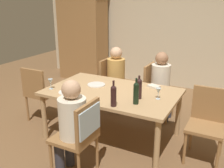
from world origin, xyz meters
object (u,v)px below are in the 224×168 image
at_px(wine_glass_near_left, 158,91).
at_px(wine_glass_centre, 51,82).
at_px(chair_right_end, 207,119).
at_px(wine_bottle_dark_red, 136,92).
at_px(wine_bottle_tall_green, 113,95).
at_px(wine_bottle_short_olive, 139,88).
at_px(dinner_plate_guest_left, 96,85).
at_px(chair_far_left, 112,80).
at_px(chair_left_end, 39,91).
at_px(armoire_cabinet, 83,35).
at_px(person_man_guest, 162,81).
at_px(person_man_bearded, 117,74).
at_px(chair_near, 82,130).
at_px(chair_far_right, 155,87).
at_px(dinner_plate_host, 69,92).
at_px(person_woman_host, 71,121).

height_order(wine_glass_near_left, wine_glass_centre, same).
bearing_deg(chair_right_end, wine_bottle_dark_red, 24.02).
bearing_deg(wine_bottle_tall_green, wine_bottle_short_olive, 64.98).
xyz_separation_m(wine_glass_centre, dinner_plate_guest_left, (0.49, 0.45, -0.10)).
relative_size(chair_far_left, wine_bottle_short_olive, 2.99).
bearing_deg(chair_left_end, wine_bottle_tall_green, -13.82).
relative_size(wine_bottle_tall_green, wine_glass_near_left, 2.17).
bearing_deg(armoire_cabinet, wine_glass_centre, -65.63).
xyz_separation_m(chair_left_end, wine_glass_near_left, (1.96, 0.09, 0.30)).
relative_size(wine_bottle_tall_green, dinner_plate_guest_left, 1.22).
bearing_deg(wine_glass_centre, chair_far_left, 76.17).
height_order(armoire_cabinet, chair_right_end, armoire_cabinet).
xyz_separation_m(person_man_guest, wine_glass_near_left, (0.23, -0.94, 0.17)).
relative_size(person_man_bearded, person_man_guest, 1.01).
bearing_deg(chair_near, wine_bottle_tall_green, -16.64).
height_order(chair_far_right, wine_glass_near_left, chair_far_right).
height_order(chair_far_left, dinner_plate_host, chair_far_left).
bearing_deg(wine_glass_centre, wine_bottle_dark_red, 2.62).
distance_m(person_man_guest, wine_glass_centre, 1.80).
bearing_deg(person_woman_host, chair_far_left, 14.04).
relative_size(chair_near, chair_far_left, 1.00).
bearing_deg(armoire_cabinet, wine_bottle_short_olive, -44.48).
height_order(chair_far_left, person_woman_host, person_woman_host).
bearing_deg(dinner_plate_guest_left, wine_bottle_dark_red, -25.90).
bearing_deg(chair_right_end, person_man_guest, -45.00).
xyz_separation_m(armoire_cabinet, wine_glass_near_left, (2.68, -2.31, -0.27)).
distance_m(chair_far_right, person_man_bearded, 0.72).
relative_size(chair_left_end, chair_right_end, 1.00).
height_order(chair_far_left, person_man_guest, person_man_guest).
bearing_deg(person_woman_host, chair_near, -90.00).
distance_m(armoire_cabinet, wine_bottle_dark_red, 3.60).
height_order(chair_left_end, wine_glass_centre, chair_left_end).
bearing_deg(wine_bottle_dark_red, chair_left_end, 173.88).
bearing_deg(chair_far_left, chair_far_right, 90.00).
height_order(person_man_guest, wine_bottle_tall_green, person_man_guest).
xyz_separation_m(chair_far_right, person_woman_host, (-0.35, -1.89, 0.13)).
height_order(chair_right_end, wine_bottle_short_olive, wine_bottle_short_olive).
relative_size(chair_right_end, wine_bottle_short_olive, 2.99).
distance_m(person_man_guest, wine_bottle_tall_green, 1.44).
bearing_deg(chair_far_right, person_man_bearded, -90.00).
bearing_deg(wine_bottle_tall_green, wine_glass_centre, 172.88).
bearing_deg(person_woman_host, chair_right_end, -51.99).
xyz_separation_m(chair_far_left, chair_right_end, (1.79, -0.86, 0.00)).
bearing_deg(wine_bottle_short_olive, armoire_cabinet, 135.52).
relative_size(person_man_guest, dinner_plate_guest_left, 4.31).
xyz_separation_m(person_woman_host, person_man_guest, (0.46, 1.89, -0.00)).
bearing_deg(chair_near, person_woman_host, 90.00).
height_order(chair_far_right, wine_bottle_tall_green, wine_bottle_tall_green).
xyz_separation_m(wine_bottle_short_olive, dinner_plate_host, (-0.94, -0.25, -0.14)).
relative_size(wine_bottle_tall_green, dinner_plate_host, 1.16).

